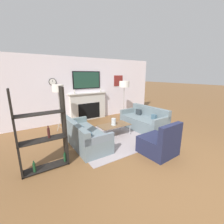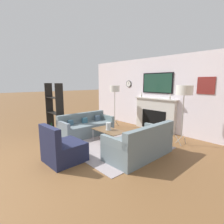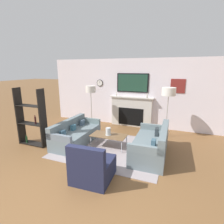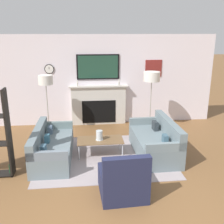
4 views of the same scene
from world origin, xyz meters
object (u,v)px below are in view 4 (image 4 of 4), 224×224
object	(u,v)px
couch_right	(156,142)
floor_lamp_right	(152,77)
coffee_table	(100,141)
hurricane_candle	(99,136)
floor_lamp_left	(46,81)
couch_left	(51,148)
armchair	(123,181)

from	to	relation	value
couch_right	floor_lamp_right	bearing A→B (deg)	81.07
coffee_table	floor_lamp_right	xyz separation A→B (m)	(1.53, 1.47, 1.20)
hurricane_candle	floor_lamp_right	bearing A→B (deg)	43.32
coffee_table	floor_lamp_right	bearing A→B (deg)	43.75
floor_lamp_left	floor_lamp_right	size ratio (longest dim) A/B	0.97
coffee_table	couch_left	bearing A→B (deg)	-175.39
couch_left	floor_lamp_right	size ratio (longest dim) A/B	1.07
floor_lamp_left	armchair	bearing A→B (deg)	-62.02
floor_lamp_right	couch_right	bearing A→B (deg)	-98.93
couch_right	armchair	bearing A→B (deg)	-122.89
armchair	floor_lamp_right	distance (m)	3.57
couch_left	coffee_table	size ratio (longest dim) A/B	1.74
hurricane_candle	floor_lamp_right	world-z (taller)	floor_lamp_right
armchair	couch_left	bearing A→B (deg)	132.27
couch_right	floor_lamp_left	world-z (taller)	floor_lamp_left
armchair	coffee_table	xyz separation A→B (m)	(-0.29, 1.62, 0.07)
couch_right	floor_lamp_right	xyz separation A→B (m)	(0.24, 1.55, 1.26)
couch_left	armchair	size ratio (longest dim) A/B	2.09
armchair	floor_lamp_left	size ratio (longest dim) A/B	0.52
floor_lamp_left	couch_right	bearing A→B (deg)	-30.52
couch_right	armchair	world-z (taller)	armchair
armchair	floor_lamp_left	bearing A→B (deg)	117.98
armchair	floor_lamp_left	xyz separation A→B (m)	(-1.64, 3.09, 1.23)
hurricane_candle	coffee_table	bearing A→B (deg)	-10.08
couch_left	armchair	xyz separation A→B (m)	(1.40, -1.54, 0.02)
couch_right	coffee_table	bearing A→B (deg)	176.10
hurricane_candle	couch_left	bearing A→B (deg)	-175.12
hurricane_candle	floor_lamp_right	size ratio (longest dim) A/B	0.13
couch_left	hurricane_candle	world-z (taller)	couch_left
floor_lamp_right	armchair	bearing A→B (deg)	-111.83
armchair	couch_right	bearing A→B (deg)	57.11
couch_right	floor_lamp_left	size ratio (longest dim) A/B	1.05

